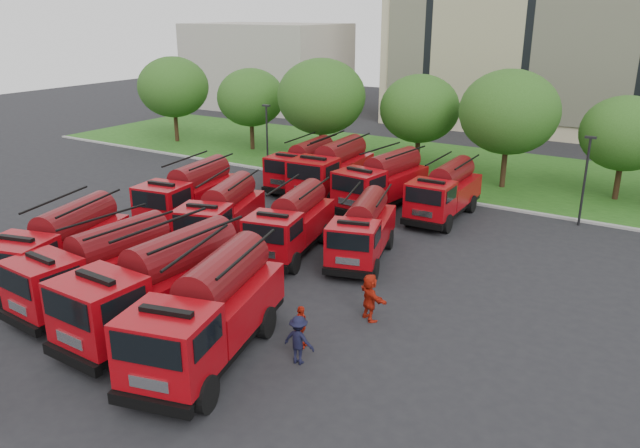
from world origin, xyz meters
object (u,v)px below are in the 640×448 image
at_px(fire_truck_1, 99,267).
at_px(fire_truck_7, 363,230).
at_px(firefighter_4, 166,277).
at_px(firefighter_5, 369,319).
at_px(firefighter_2, 301,347).
at_px(firefighter_3, 299,363).
at_px(fire_truck_10, 382,182).
at_px(fire_truck_9, 332,169).
at_px(fire_truck_0, 61,246).
at_px(fire_truck_2, 159,286).
at_px(fire_truck_11, 445,191).
at_px(fire_truck_3, 209,312).
at_px(fire_truck_5, 222,214).
at_px(fire_truck_6, 292,223).
at_px(fire_truck_8, 304,165).
at_px(fire_truck_4, 189,194).

relative_size(fire_truck_1, fire_truck_7, 1.07).
bearing_deg(firefighter_4, firefighter_5, -118.62).
bearing_deg(firefighter_2, firefighter_3, -160.04).
bearing_deg(firefighter_3, fire_truck_7, -78.40).
distance_m(fire_truck_7, fire_truck_10, 8.40).
bearing_deg(fire_truck_9, firefighter_4, -92.24).
height_order(fire_truck_0, fire_truck_7, fire_truck_0).
bearing_deg(fire_truck_2, fire_truck_11, 79.32).
height_order(fire_truck_1, fire_truck_2, fire_truck_2).
height_order(fire_truck_0, fire_truck_9, fire_truck_9).
xyz_separation_m(fire_truck_3, fire_truck_5, (-7.16, 8.99, -0.21)).
bearing_deg(fire_truck_1, firefighter_5, 28.68).
bearing_deg(fire_truck_0, firefighter_4, 21.33).
xyz_separation_m(fire_truck_6, firefighter_5, (6.71, -4.31, -1.56)).
relative_size(fire_truck_11, firefighter_5, 3.61).
bearing_deg(firefighter_5, fire_truck_3, 92.31).
relative_size(fire_truck_5, fire_truck_10, 0.96).
relative_size(fire_truck_2, fire_truck_6, 1.12).
bearing_deg(firefighter_5, fire_truck_8, -15.18).
bearing_deg(fire_truck_4, fire_truck_9, 56.30).
bearing_deg(fire_truck_1, fire_truck_7, 60.03).
xyz_separation_m(fire_truck_5, firefighter_3, (9.95, -7.63, -1.59)).
bearing_deg(fire_truck_10, firefighter_4, -97.66).
height_order(fire_truck_7, firefighter_2, fire_truck_7).
bearing_deg(fire_truck_4, fire_truck_5, -32.15).
distance_m(fire_truck_5, firefighter_3, 12.63).
relative_size(fire_truck_8, firefighter_3, 3.96).
bearing_deg(fire_truck_0, fire_truck_1, -26.41).
bearing_deg(fire_truck_10, fire_truck_0, -106.48).
xyz_separation_m(fire_truck_0, fire_truck_4, (-0.99, 9.22, -0.02)).
bearing_deg(fire_truck_4, fire_truck_8, 72.35).
height_order(fire_truck_1, fire_truck_5, fire_truck_1).
height_order(fire_truck_5, firefighter_4, fire_truck_5).
bearing_deg(fire_truck_9, fire_truck_10, -14.65).
bearing_deg(firefighter_2, fire_truck_0, 83.57).
bearing_deg(fire_truck_3, fire_truck_1, 158.47).
height_order(fire_truck_10, firefighter_4, fire_truck_10).
distance_m(fire_truck_9, fire_truck_11, 7.93).
distance_m(fire_truck_2, fire_truck_8, 20.75).
relative_size(fire_truck_0, fire_truck_8, 1.10).
distance_m(fire_truck_1, fire_truck_2, 3.75).
bearing_deg(fire_truck_3, firefighter_4, 132.71).
xyz_separation_m(fire_truck_10, firefighter_4, (-3.57, -14.70, -1.69)).
bearing_deg(firefighter_3, fire_truck_6, -58.31).
relative_size(fire_truck_5, fire_truck_7, 1.06).
xyz_separation_m(fire_truck_1, fire_truck_10, (3.84, 18.03, 0.04)).
distance_m(firefighter_4, firefighter_5, 9.92).
distance_m(fire_truck_8, fire_truck_11, 10.63).
bearing_deg(firefighter_3, fire_truck_0, -4.82).
xyz_separation_m(fire_truck_2, fire_truck_6, (-0.35, 9.26, -0.26)).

